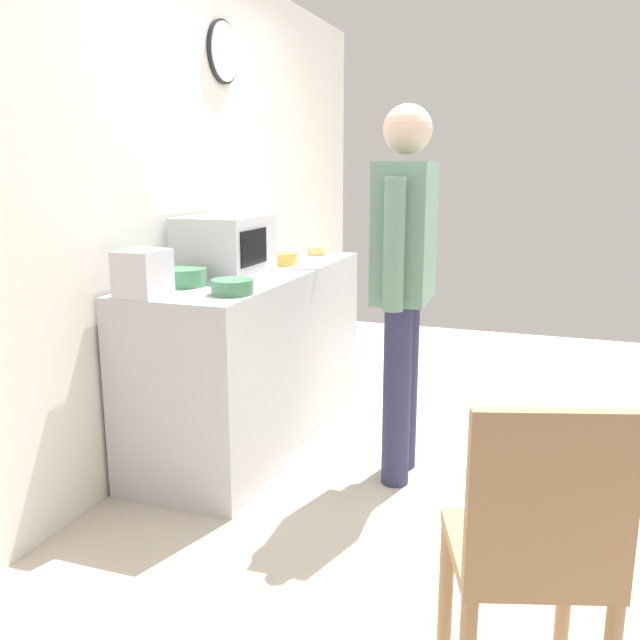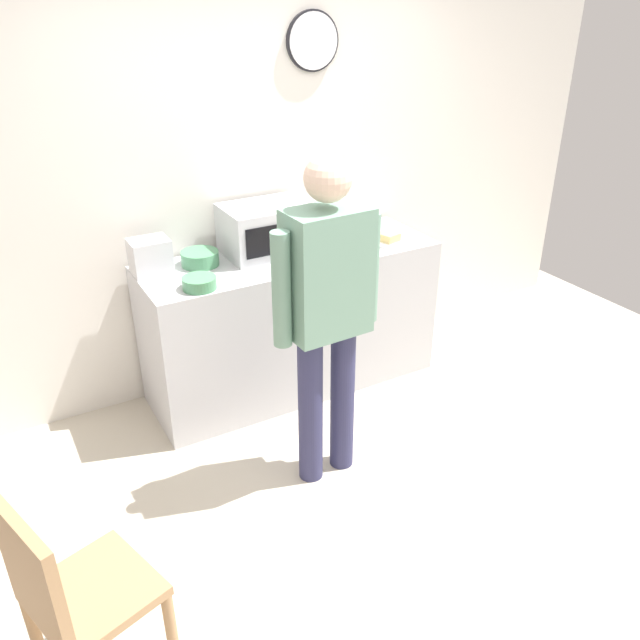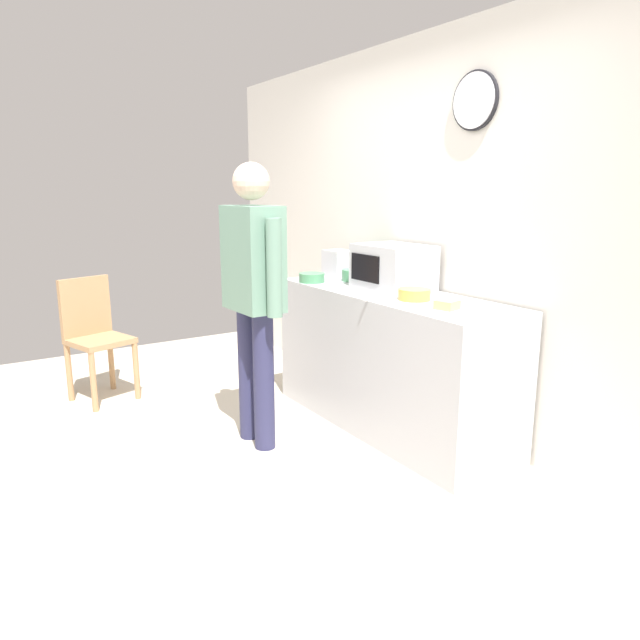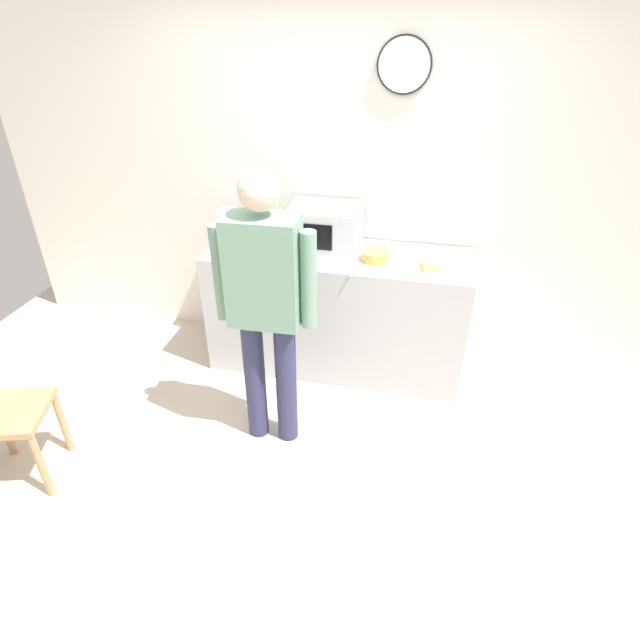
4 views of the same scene
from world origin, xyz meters
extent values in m
plane|color=beige|center=(0.00, 0.00, 0.00)|extent=(6.00, 6.00, 0.00)
cube|color=silver|center=(0.00, 1.60, 1.30)|extent=(5.40, 0.10, 2.60)
cylinder|color=white|center=(0.39, 1.54, 2.11)|extent=(0.32, 0.03, 0.32)
cylinder|color=black|center=(0.39, 1.54, 2.11)|extent=(0.35, 0.02, 0.35)
cube|color=#B7B7BC|center=(0.05, 1.22, 0.47)|extent=(1.87, 0.62, 0.93)
cube|color=silver|center=(-0.06, 1.33, 1.08)|extent=(0.50, 0.38, 0.30)
cube|color=black|center=(-0.12, 1.13, 1.08)|extent=(0.30, 0.01, 0.18)
cylinder|color=white|center=(0.70, 1.09, 0.94)|extent=(0.23, 0.23, 0.01)
cube|color=#D3BC73|center=(0.70, 1.09, 0.97)|extent=(0.13, 0.13, 0.05)
cylinder|color=#4C8E60|center=(-0.61, 1.01, 0.97)|extent=(0.19, 0.19, 0.07)
cylinder|color=#4C8E60|center=(-0.49, 1.33, 0.97)|extent=(0.22, 0.22, 0.08)
cylinder|color=gold|center=(0.33, 1.18, 0.97)|extent=(0.20, 0.20, 0.07)
cube|color=silver|center=(-0.77, 1.36, 1.03)|extent=(0.22, 0.18, 0.20)
cube|color=silver|center=(0.19, 0.97, 0.94)|extent=(0.05, 0.17, 0.01)
cube|color=silver|center=(0.64, 1.42, 0.94)|extent=(0.17, 0.02, 0.01)
cylinder|color=#2C2D51|center=(-0.10, 0.34, 0.44)|extent=(0.13, 0.13, 0.87)
cylinder|color=#2C2D51|center=(-0.30, 0.34, 0.44)|extent=(0.13, 0.13, 0.87)
cube|color=gray|center=(-0.20, 0.34, 1.19)|extent=(0.41, 0.26, 0.63)
cylinder|color=gray|center=(0.05, 0.35, 1.16)|extent=(0.09, 0.09, 0.57)
cylinder|color=gray|center=(-0.45, 0.33, 1.16)|extent=(0.09, 0.09, 0.57)
sphere|color=beige|center=(-0.20, 0.34, 1.64)|extent=(0.22, 0.22, 0.22)
cylinder|color=#A87F56|center=(-1.31, -0.42, 0.23)|extent=(0.04, 0.04, 0.45)
cylinder|color=#A87F56|center=(-1.42, -0.08, 0.23)|extent=(0.04, 0.04, 0.45)
cylinder|color=#A87F56|center=(-1.76, -0.19, 0.23)|extent=(0.04, 0.04, 0.45)
cube|color=#A87F56|center=(-1.54, -0.31, 0.47)|extent=(0.50, 0.50, 0.04)
camera|label=1|loc=(-3.29, -0.34, 1.49)|focal=38.55mm
camera|label=2|loc=(-1.62, -2.10, 2.40)|focal=36.24mm
camera|label=3|loc=(2.99, -1.23, 1.60)|focal=32.88mm
camera|label=4|loc=(0.66, -2.11, 2.45)|focal=29.32mm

